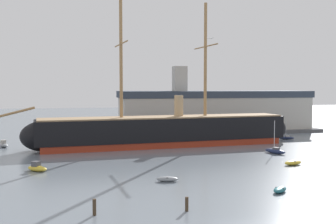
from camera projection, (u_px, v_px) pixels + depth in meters
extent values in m
cube|color=maroon|center=(165.00, 143.00, 81.43)|extent=(46.87, 10.53, 1.21)
cube|color=black|center=(165.00, 129.00, 81.26)|extent=(48.82, 10.97, 4.32)
ellipsoid|color=black|center=(45.00, 136.00, 74.61)|extent=(9.19, 7.19, 5.53)
ellipsoid|color=black|center=(266.00, 128.00, 87.97)|extent=(9.19, 7.19, 5.53)
cube|color=#9E7F5B|center=(165.00, 117.00, 81.12)|extent=(47.81, 10.32, 0.26)
cylinder|color=#A37A4C|center=(121.00, 59.00, 77.89)|extent=(0.61, 0.61, 22.47)
cylinder|color=#A37A4C|center=(121.00, 44.00, 77.73)|extent=(1.14, 11.60, 0.24)
cylinder|color=#A37A4C|center=(205.00, 60.00, 82.97)|extent=(0.61, 0.61, 22.47)
cylinder|color=#A37A4C|center=(205.00, 47.00, 82.81)|extent=(1.14, 11.60, 0.24)
cylinder|color=#A37A4C|center=(12.00, 113.00, 72.73)|extent=(7.66, 1.02, 2.30)
cylinder|color=tan|center=(179.00, 106.00, 81.86)|extent=(1.73, 1.73, 4.32)
ellipsoid|color=#236670|center=(280.00, 190.00, 45.90)|extent=(2.63, 2.54, 0.60)
cube|color=#4C4C51|center=(280.00, 188.00, 45.89)|extent=(0.81, 0.85, 0.09)
ellipsoid|color=gray|center=(167.00, 179.00, 51.10)|extent=(2.82, 1.71, 0.62)
cube|color=#4C4C51|center=(167.00, 177.00, 51.09)|extent=(0.45, 1.01, 0.10)
ellipsoid|color=gold|center=(37.00, 168.00, 57.30)|extent=(3.32, 3.15, 0.75)
cube|color=#4C4C51|center=(36.00, 164.00, 57.37)|extent=(1.32, 1.31, 0.75)
ellipsoid|color=gold|center=(293.00, 163.00, 61.79)|extent=(3.17, 1.93, 0.70)
cube|color=#4C4C51|center=(293.00, 161.00, 61.78)|extent=(0.51, 1.13, 0.11)
ellipsoid|color=#1E284C|center=(275.00, 151.00, 72.31)|extent=(2.80, 4.55, 0.83)
cube|color=#4C4C51|center=(276.00, 149.00, 72.10)|extent=(1.07, 1.28, 0.44)
cylinder|color=silver|center=(274.00, 135.00, 72.32)|extent=(0.11, 0.11, 5.03)
ellipsoid|color=gray|center=(4.00, 145.00, 79.97)|extent=(2.56, 3.50, 0.75)
cube|color=#B2ADA3|center=(3.00, 142.00, 80.11)|extent=(1.20, 1.26, 0.75)
ellipsoid|color=#1E284C|center=(287.00, 138.00, 91.81)|extent=(3.41, 1.91, 0.62)
cube|color=#B2ADA3|center=(287.00, 136.00, 91.78)|extent=(0.94, 0.76, 0.33)
cylinder|color=silver|center=(286.00, 129.00, 91.69)|extent=(0.08, 0.08, 3.76)
ellipsoid|color=#1E284C|center=(149.00, 135.00, 96.69)|extent=(4.15, 2.91, 0.90)
cube|color=beige|center=(147.00, 132.00, 96.69)|extent=(1.47, 1.40, 0.90)
cylinder|color=#423323|center=(187.00, 204.00, 38.97)|extent=(0.32, 0.32, 1.34)
cylinder|color=#423323|center=(94.00, 207.00, 37.68)|extent=(0.33, 0.33, 1.49)
cube|color=#565659|center=(214.00, 130.00, 107.32)|extent=(52.46, 15.64, 0.80)
cube|color=#BCB7AD|center=(214.00, 113.00, 107.05)|extent=(47.69, 13.03, 7.98)
cube|color=#333D4C|center=(215.00, 94.00, 106.76)|extent=(48.65, 13.29, 1.64)
cube|color=#BCB7AD|center=(180.00, 79.00, 104.44)|extent=(3.20, 3.20, 6.16)
ellipsoid|color=silver|center=(210.00, 39.00, 51.88)|extent=(0.32, 0.28, 0.11)
sphere|color=silver|center=(211.00, 39.00, 52.03)|extent=(0.09, 0.09, 0.09)
cube|color=#ADA89E|center=(208.00, 39.00, 52.06)|extent=(0.37, 0.44, 0.10)
cube|color=#ADA89E|center=(212.00, 38.00, 51.69)|extent=(0.37, 0.44, 0.10)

